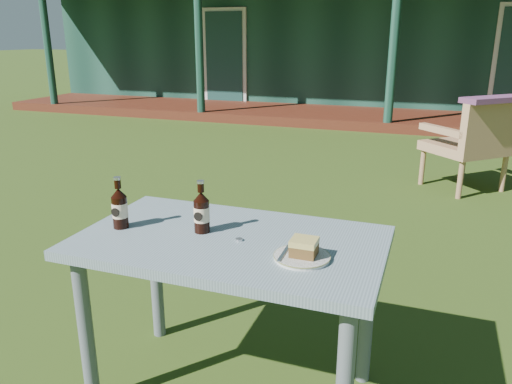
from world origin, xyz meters
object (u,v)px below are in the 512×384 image
at_px(cafe_table, 230,261).
at_px(cola_bottle_far, 120,208).
at_px(plate, 302,257).
at_px(cola_bottle_near, 202,212).
at_px(armchair_left, 473,141).
at_px(cake_slice, 304,247).

distance_m(cafe_table, cola_bottle_far, 0.51).
distance_m(plate, cola_bottle_near, 0.47).
distance_m(cola_bottle_near, armchair_left, 3.71).
xyz_separation_m(cafe_table, cola_bottle_far, (-0.47, -0.05, 0.19)).
xyz_separation_m(cafe_table, cake_slice, (0.32, -0.09, 0.15)).
bearing_deg(plate, armchair_left, 78.12).
relative_size(cafe_table, cola_bottle_near, 5.56).
xyz_separation_m(cafe_table, cola_bottle_near, (-0.13, 0.02, 0.19)).
distance_m(plate, armchair_left, 3.69).
xyz_separation_m(cake_slice, cola_bottle_near, (-0.45, 0.11, 0.04)).
height_order(cafe_table, armchair_left, armchair_left).
bearing_deg(cafe_table, cola_bottle_near, 171.00).
bearing_deg(plate, cake_slice, 31.49).
bearing_deg(cola_bottle_near, cake_slice, -13.36).
relative_size(cake_slice, cola_bottle_far, 0.42).
xyz_separation_m(cafe_table, armchair_left, (1.07, 3.52, -0.12)).
distance_m(cake_slice, cola_bottle_far, 0.79).
bearing_deg(plate, cola_bottle_near, 166.05).
bearing_deg(cola_bottle_near, cola_bottle_far, -168.15).
xyz_separation_m(plate, cola_bottle_near, (-0.45, 0.11, 0.08)).
distance_m(cafe_table, plate, 0.35).
distance_m(cafe_table, cake_slice, 0.36).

